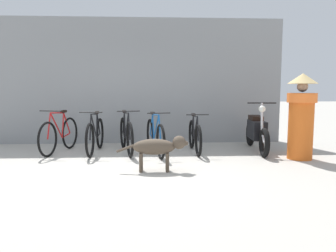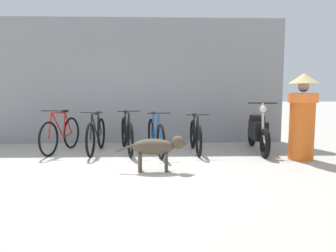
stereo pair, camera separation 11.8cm
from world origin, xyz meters
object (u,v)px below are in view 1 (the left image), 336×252
at_px(bicycle_2, 126,135).
at_px(bicycle_3, 155,137).
at_px(person_in_robes, 301,114).
at_px(stray_dog, 159,147).
at_px(bicycle_0, 60,135).
at_px(motorcycle, 257,132).
at_px(bicycle_1, 95,136).
at_px(bicycle_4, 195,136).

distance_m(bicycle_2, bicycle_3, 0.64).
relative_size(bicycle_2, person_in_robes, 1.06).
bearing_deg(bicycle_2, stray_dog, 9.48).
height_order(bicycle_2, person_in_robes, person_in_robes).
relative_size(stray_dog, person_in_robes, 0.72).
distance_m(bicycle_0, person_in_robes, 4.94).
bearing_deg(stray_dog, motorcycle, 38.56).
xyz_separation_m(bicycle_1, motorcycle, (3.49, 0.00, 0.06)).
distance_m(bicycle_3, bicycle_4, 0.86).
height_order(bicycle_2, bicycle_4, bicycle_2).
height_order(stray_dog, person_in_robes, person_in_robes).
relative_size(bicycle_0, bicycle_3, 0.93).
height_order(bicycle_0, motorcycle, motorcycle).
distance_m(bicycle_3, stray_dog, 1.47).
bearing_deg(stray_dog, person_in_robes, 17.81).
bearing_deg(bicycle_0, bicycle_4, 100.60).
bearing_deg(motorcycle, person_in_robes, 40.08).
bearing_deg(bicycle_2, bicycle_0, -105.29).
bearing_deg(stray_dog, bicycle_3, 92.76).
xyz_separation_m(bicycle_0, bicycle_3, (2.03, -0.25, -0.01)).
bearing_deg(bicycle_0, stray_dog, 63.15).
relative_size(bicycle_2, stray_dog, 1.47).
xyz_separation_m(bicycle_1, bicycle_3, (1.27, -0.20, -0.00)).
relative_size(bicycle_4, person_in_robes, 0.97).
xyz_separation_m(bicycle_2, stray_dog, (0.65, -1.64, 0.03)).
bearing_deg(bicycle_3, bicycle_0, -107.74).
bearing_deg(bicycle_0, bicycle_2, 99.71).
distance_m(motorcycle, stray_dog, 2.74).
height_order(bicycle_0, bicycle_3, bicycle_0).
bearing_deg(bicycle_1, bicycle_0, -92.18).
xyz_separation_m(bicycle_2, bicycle_3, (0.61, -0.17, -0.01)).
height_order(motorcycle, person_in_robes, person_in_robes).
bearing_deg(bicycle_3, bicycle_4, 88.54).
bearing_deg(person_in_robes, motorcycle, -31.77).
relative_size(motorcycle, person_in_robes, 1.18).
xyz_separation_m(bicycle_1, stray_dog, (1.31, -1.66, 0.04)).
distance_m(bicycle_1, bicycle_2, 0.66).
bearing_deg(motorcycle, bicycle_3, -79.43).
distance_m(bicycle_2, motorcycle, 2.83).
bearing_deg(person_in_robes, bicycle_1, 12.00).
relative_size(bicycle_0, bicycle_2, 0.93).
height_order(bicycle_1, bicycle_4, bicycle_1).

